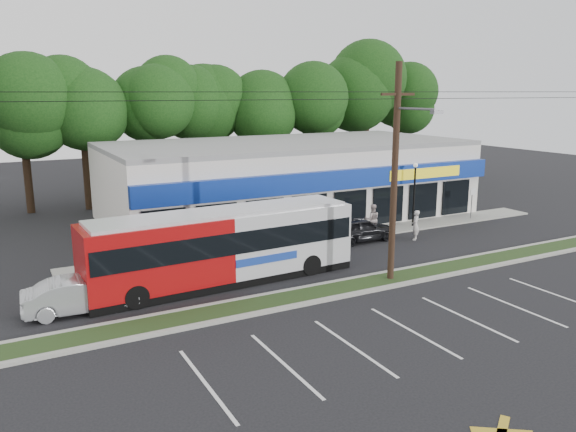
{
  "coord_description": "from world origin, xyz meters",
  "views": [
    {
      "loc": [
        -13.14,
        -18.92,
        8.71
      ],
      "look_at": [
        -0.33,
        5.0,
        2.68
      ],
      "focal_mm": 35.0,
      "sensor_mm": 36.0,
      "label": 1
    }
  ],
  "objects_px": {
    "sign_post": "(472,198)",
    "pedestrian_a": "(416,225)",
    "utility_pole": "(393,167)",
    "car_silver": "(80,295)",
    "metrobus": "(223,245)",
    "pedestrian_b": "(372,219)",
    "car_dark": "(360,229)",
    "lamp_post": "(415,187)"
  },
  "relations": [
    {
      "from": "metrobus",
      "to": "pedestrian_a",
      "type": "height_order",
      "value": "metrobus"
    },
    {
      "from": "pedestrian_a",
      "to": "car_dark",
      "type": "bearing_deg",
      "value": -66.93
    },
    {
      "from": "metrobus",
      "to": "pedestrian_b",
      "type": "distance_m",
      "value": 12.17
    },
    {
      "from": "utility_pole",
      "to": "pedestrian_b",
      "type": "bearing_deg",
      "value": 58.51
    },
    {
      "from": "lamp_post",
      "to": "car_silver",
      "type": "height_order",
      "value": "lamp_post"
    },
    {
      "from": "sign_post",
      "to": "pedestrian_b",
      "type": "relative_size",
      "value": 1.16
    },
    {
      "from": "utility_pole",
      "to": "pedestrian_b",
      "type": "relative_size",
      "value": 25.97
    },
    {
      "from": "pedestrian_b",
      "to": "car_dark",
      "type": "bearing_deg",
      "value": 54.41
    },
    {
      "from": "lamp_post",
      "to": "pedestrian_a",
      "type": "xyz_separation_m",
      "value": [
        -2.0,
        -2.55,
        -1.77
      ]
    },
    {
      "from": "lamp_post",
      "to": "pedestrian_b",
      "type": "distance_m",
      "value": 3.93
    },
    {
      "from": "pedestrian_a",
      "to": "pedestrian_b",
      "type": "height_order",
      "value": "pedestrian_b"
    },
    {
      "from": "lamp_post",
      "to": "pedestrian_b",
      "type": "bearing_deg",
      "value": -175.14
    },
    {
      "from": "utility_pole",
      "to": "metrobus",
      "type": "height_order",
      "value": "utility_pole"
    },
    {
      "from": "sign_post",
      "to": "metrobus",
      "type": "height_order",
      "value": "metrobus"
    },
    {
      "from": "lamp_post",
      "to": "utility_pole",
      "type": "bearing_deg",
      "value": -136.05
    },
    {
      "from": "pedestrian_b",
      "to": "sign_post",
      "type": "bearing_deg",
      "value": -156.34
    },
    {
      "from": "metrobus",
      "to": "car_silver",
      "type": "height_order",
      "value": "metrobus"
    },
    {
      "from": "lamp_post",
      "to": "sign_post",
      "type": "distance_m",
      "value": 5.13
    },
    {
      "from": "metrobus",
      "to": "car_dark",
      "type": "height_order",
      "value": "metrobus"
    },
    {
      "from": "sign_post",
      "to": "pedestrian_a",
      "type": "xyz_separation_m",
      "value": [
        -7.0,
        -2.33,
        -0.66
      ]
    },
    {
      "from": "lamp_post",
      "to": "sign_post",
      "type": "xyz_separation_m",
      "value": [
        5.0,
        -0.23,
        -1.12
      ]
    },
    {
      "from": "metrobus",
      "to": "pedestrian_a",
      "type": "distance_m",
      "value": 13.14
    },
    {
      "from": "utility_pole",
      "to": "pedestrian_b",
      "type": "height_order",
      "value": "utility_pole"
    },
    {
      "from": "utility_pole",
      "to": "pedestrian_a",
      "type": "xyz_separation_m",
      "value": [
        6.17,
        5.32,
        -4.51
      ]
    },
    {
      "from": "car_silver",
      "to": "pedestrian_b",
      "type": "xyz_separation_m",
      "value": [
        17.93,
        4.69,
        0.24
      ]
    },
    {
      "from": "car_dark",
      "to": "pedestrian_b",
      "type": "distance_m",
      "value": 1.89
    },
    {
      "from": "sign_post",
      "to": "car_silver",
      "type": "distance_m",
      "value": 26.9
    },
    {
      "from": "pedestrian_a",
      "to": "pedestrian_b",
      "type": "distance_m",
      "value": 2.72
    },
    {
      "from": "metrobus",
      "to": "car_dark",
      "type": "relative_size",
      "value": 2.96
    },
    {
      "from": "car_dark",
      "to": "pedestrian_b",
      "type": "xyz_separation_m",
      "value": [
        1.61,
        0.98,
        0.22
      ]
    },
    {
      "from": "metrobus",
      "to": "car_silver",
      "type": "relative_size",
      "value": 2.92
    },
    {
      "from": "pedestrian_a",
      "to": "lamp_post",
      "type": "bearing_deg",
      "value": -172.84
    },
    {
      "from": "metrobus",
      "to": "sign_post",
      "type": "bearing_deg",
      "value": 8.85
    },
    {
      "from": "sign_post",
      "to": "metrobus",
      "type": "relative_size",
      "value": 0.17
    },
    {
      "from": "sign_post",
      "to": "pedestrian_a",
      "type": "distance_m",
      "value": 7.41
    },
    {
      "from": "car_silver",
      "to": "pedestrian_b",
      "type": "distance_m",
      "value": 18.54
    },
    {
      "from": "utility_pole",
      "to": "car_dark",
      "type": "relative_size",
      "value": 11.53
    },
    {
      "from": "utility_pole",
      "to": "pedestrian_a",
      "type": "relative_size",
      "value": 27.81
    },
    {
      "from": "utility_pole",
      "to": "metrobus",
      "type": "bearing_deg",
      "value": 152.36
    },
    {
      "from": "utility_pole",
      "to": "car_silver",
      "type": "height_order",
      "value": "utility_pole"
    },
    {
      "from": "metrobus",
      "to": "pedestrian_b",
      "type": "relative_size",
      "value": 6.68
    },
    {
      "from": "utility_pole",
      "to": "lamp_post",
      "type": "xyz_separation_m",
      "value": [
        8.17,
        7.87,
        -2.74
      ]
    }
  ]
}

